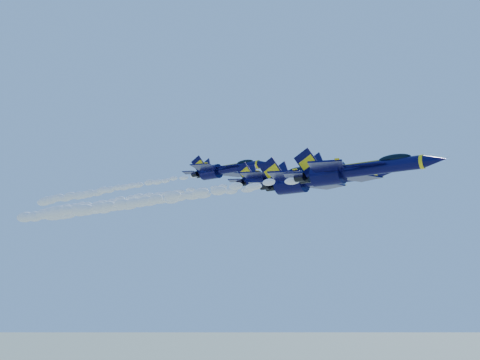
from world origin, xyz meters
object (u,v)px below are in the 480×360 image
Objects in this scene: jet_lead at (356,170)px; jet_fourth at (225,169)px; jet_second at (317,179)px; jet_third at (275,177)px.

jet_lead is 0.85× the size of jet_fourth.
jet_second is 29.15m from jet_fourth.
jet_third is (-19.47, 15.31, 3.84)m from jet_lead.
jet_lead is 44.51m from jet_fourth.
jet_third reaches higher than jet_second.
jet_lead is 0.99× the size of jet_third.
jet_second reaches higher than jet_lead.
jet_lead is 25.07m from jet_third.
jet_third is 0.86× the size of jet_fourth.
jet_lead is 0.77× the size of jet_second.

